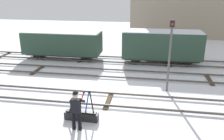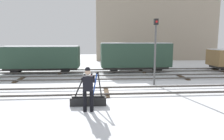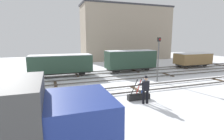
{
  "view_description": "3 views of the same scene",
  "coord_description": "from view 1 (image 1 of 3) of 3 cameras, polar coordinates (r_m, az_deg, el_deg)",
  "views": [
    {
      "loc": [
        1.97,
        -10.93,
        5.61
      ],
      "look_at": [
        -0.01,
        1.2,
        1.31
      ],
      "focal_mm": 37.8,
      "sensor_mm": 36.0,
      "label": 1
    },
    {
      "loc": [
        -0.53,
        -10.54,
        2.75
      ],
      "look_at": [
        0.35,
        0.74,
        1.11
      ],
      "focal_mm": 33.04,
      "sensor_mm": 36.0,
      "label": 2
    },
    {
      "loc": [
        -6.2,
        -11.77,
        3.94
      ],
      "look_at": [
        -1.55,
        1.3,
        1.44
      ],
      "focal_mm": 28.26,
      "sensor_mm": 36.0,
      "label": 3
    }
  ],
  "objects": [
    {
      "name": "rail_worker",
      "position": [
        9.8,
        -8.68,
        -9.09
      ],
      "size": [
        0.54,
        0.67,
        1.75
      ],
      "rotation": [
        0.0,
        0.0,
        -0.03
      ],
      "color": "black",
      "rests_on": "ground_plane"
    },
    {
      "name": "signal_post",
      "position": [
        13.16,
        13.87,
        4.83
      ],
      "size": [
        0.24,
        0.32,
        4.02
      ],
      "color": "#4C4C4C",
      "rests_on": "ground_plane"
    },
    {
      "name": "freight_car_back_track",
      "position": [
        18.58,
        11.94,
        5.94
      ],
      "size": [
        6.01,
        2.18,
        2.54
      ],
      "rotation": [
        0.0,
        0.0,
        0.02
      ],
      "color": "#2D2B28",
      "rests_on": "ground_plane"
    },
    {
      "name": "freight_car_far_end",
      "position": [
        19.89,
        -11.91,
        6.41
      ],
      "size": [
        6.33,
        2.07,
        2.28
      ],
      "rotation": [
        0.0,
        0.0,
        -0.0
      ],
      "color": "#2D2B28",
      "rests_on": "ground_plane"
    },
    {
      "name": "track_main_line",
      "position": [
        12.4,
        -0.83,
        -7.06
      ],
      "size": [
        44.0,
        1.94,
        0.18
      ],
      "color": "#4C4742",
      "rests_on": "ground_plane"
    },
    {
      "name": "track_siding_far",
      "position": [
        19.01,
        2.94,
        2.42
      ],
      "size": [
        44.0,
        1.94,
        0.18
      ],
      "color": "#4C4742",
      "rests_on": "ground_plane"
    },
    {
      "name": "track_siding_near",
      "position": [
        15.96,
        1.63,
        -0.87
      ],
      "size": [
        44.0,
        1.94,
        0.18
      ],
      "color": "#4C4742",
      "rests_on": "ground_plane"
    },
    {
      "name": "ground_plane",
      "position": [
        12.44,
        -0.83,
        -7.51
      ],
      "size": [
        60.0,
        60.0,
        0.0
      ],
      "primitive_type": "plane",
      "color": "white"
    },
    {
      "name": "switch_lever_frame",
      "position": [
        10.79,
        -7.36,
        -10.67
      ],
      "size": [
        1.53,
        0.4,
        1.44
      ],
      "rotation": [
        0.0,
        0.0,
        -0.03
      ],
      "color": "black",
      "rests_on": "ground_plane"
    }
  ]
}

